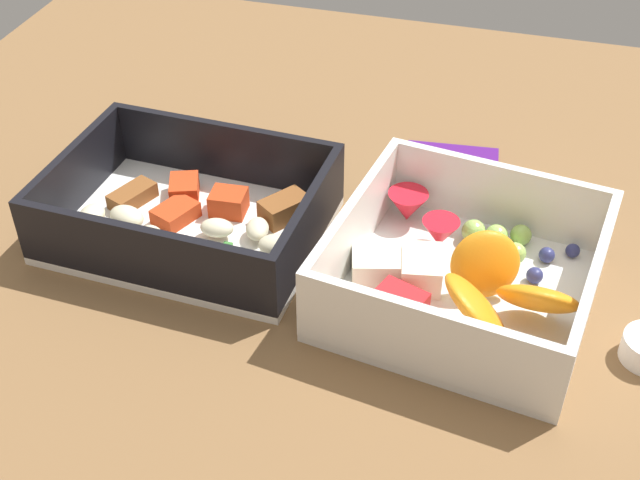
% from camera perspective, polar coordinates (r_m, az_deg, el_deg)
% --- Properties ---
extents(table_surface, '(0.80, 0.80, 0.02)m').
position_cam_1_polar(table_surface, '(0.57, 0.40, -2.85)').
color(table_surface, brown).
rests_on(table_surface, ground).
extents(pasta_container, '(0.19, 0.14, 0.05)m').
position_cam_1_polar(pasta_container, '(0.59, -8.68, 1.72)').
color(pasta_container, white).
rests_on(pasta_container, table_surface).
extents(fruit_bowl, '(0.18, 0.18, 0.05)m').
position_cam_1_polar(fruit_bowl, '(0.54, 9.47, -2.28)').
color(fruit_bowl, white).
rests_on(fruit_bowl, table_surface).
extents(candy_bar, '(0.07, 0.03, 0.01)m').
position_cam_1_polar(candy_bar, '(0.67, 8.82, 5.39)').
color(candy_bar, '#51197A').
rests_on(candy_bar, table_surface).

